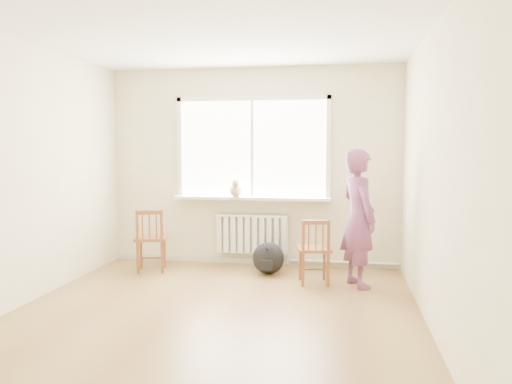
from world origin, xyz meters
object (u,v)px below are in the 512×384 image
at_px(chair_right, 314,251).
at_px(backpack, 268,258).
at_px(chair_left, 151,240).
at_px(person, 359,218).
at_px(cat, 236,189).

relative_size(chair_right, backpack, 1.91).
height_order(chair_left, person, person).
relative_size(chair_left, backpack, 2.01).
relative_size(chair_left, cat, 2.09).
xyz_separation_m(chair_left, person, (2.64, -0.24, 0.39)).
bearing_deg(cat, chair_left, -165.17).
xyz_separation_m(person, cat, (-1.60, 0.72, 0.26)).
distance_m(chair_left, person, 2.68).
distance_m(chair_left, cat, 1.31).
relative_size(cat, backpack, 0.96).
bearing_deg(chair_right, cat, -44.03).
distance_m(person, backpack, 1.32).
bearing_deg(chair_right, backpack, -42.68).
bearing_deg(backpack, chair_left, -174.85).
bearing_deg(person, chair_left, 58.74).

